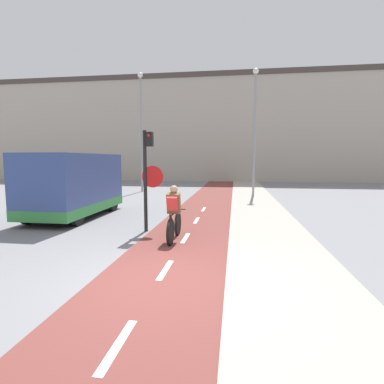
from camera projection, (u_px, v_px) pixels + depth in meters
name	position (u px, v px, depth m)	size (l,w,h in m)	color
ground_plane	(159.00, 281.00, 5.58)	(120.00, 120.00, 0.00)	gray
bike_lane	(159.00, 280.00, 5.58)	(2.45, 60.00, 0.02)	brown
sidewalk_strip	(294.00, 287.00, 5.23)	(2.40, 60.00, 0.05)	#A8A399
building_row_background	(223.00, 129.00, 32.44)	(60.00, 5.20, 10.95)	#B2A899
traffic_light_pole	(148.00, 170.00, 9.21)	(0.67, 0.25, 3.13)	black
street_lamp_far	(141.00, 121.00, 20.58)	(0.36, 0.36, 8.11)	gray
street_lamp_sidewalk	(255.00, 120.00, 18.43)	(0.36, 0.36, 7.76)	gray
cyclist_near	(174.00, 215.00, 8.26)	(0.46, 1.75, 1.55)	black
van	(74.00, 186.00, 11.66)	(2.08, 4.64, 2.47)	#334784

